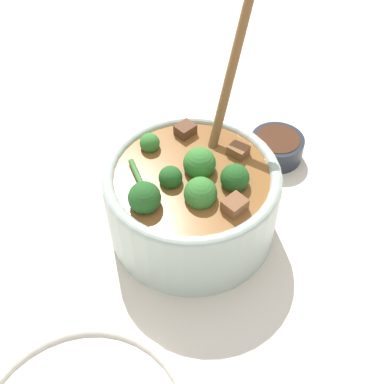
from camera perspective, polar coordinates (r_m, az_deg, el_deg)
name	(u,v)px	position (r m, az deg, el deg)	size (l,w,h in m)	color
ground_plane	(192,227)	(0.67, 0.00, -4.14)	(4.00, 4.00, 0.00)	silver
stew_bowl	(192,196)	(0.62, 0.01, -0.52)	(0.25, 0.22, 0.29)	#B2C6BC
condiment_bowl	(277,146)	(0.77, 10.00, 5.34)	(0.08, 0.08, 0.04)	#232833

